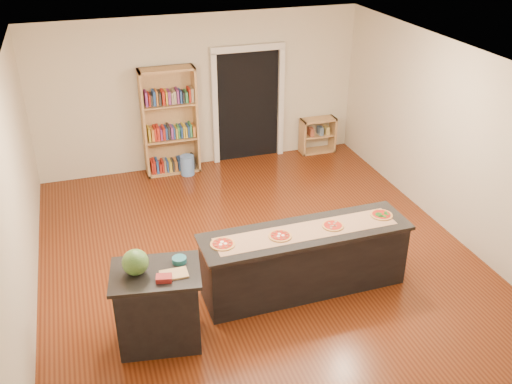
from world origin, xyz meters
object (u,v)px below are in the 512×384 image
object	(u,v)px
side_counter	(159,306)
low_shelf	(318,135)
bookshelf	(170,122)
kitchen_island	(305,260)
watermelon	(135,262)
waste_bin	(187,165)

from	to	relation	value
side_counter	low_shelf	size ratio (longest dim) A/B	1.40
side_counter	bookshelf	xyz separation A→B (m)	(0.97, 4.45, 0.49)
kitchen_island	bookshelf	distance (m)	4.20
side_counter	watermelon	world-z (taller)	watermelon
kitchen_island	bookshelf	world-z (taller)	bookshelf
watermelon	low_shelf	bearing A→B (deg)	47.39
kitchen_island	watermelon	xyz separation A→B (m)	(-2.14, -0.37, 0.67)
bookshelf	waste_bin	world-z (taller)	bookshelf
bookshelf	low_shelf	size ratio (longest dim) A/B	2.81
kitchen_island	side_counter	xyz separation A→B (m)	(-1.94, -0.40, 0.04)
kitchen_island	low_shelf	xyz separation A→B (m)	(1.95, 4.07, -0.10)
side_counter	low_shelf	xyz separation A→B (m)	(3.89, 4.48, -0.14)
bookshelf	waste_bin	xyz separation A→B (m)	(0.23, -0.21, -0.80)
low_shelf	kitchen_island	bearing A→B (deg)	-115.58
waste_bin	watermelon	bearing A→B (deg)	-108.35
low_shelf	watermelon	xyz separation A→B (m)	(-4.09, -4.44, 0.76)
side_counter	watermelon	size ratio (longest dim) A/B	3.39
low_shelf	watermelon	size ratio (longest dim) A/B	2.42
low_shelf	watermelon	world-z (taller)	watermelon
side_counter	bookshelf	world-z (taller)	bookshelf
low_shelf	watermelon	bearing A→B (deg)	-132.61
kitchen_island	bookshelf	xyz separation A→B (m)	(-0.97, 4.05, 0.53)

